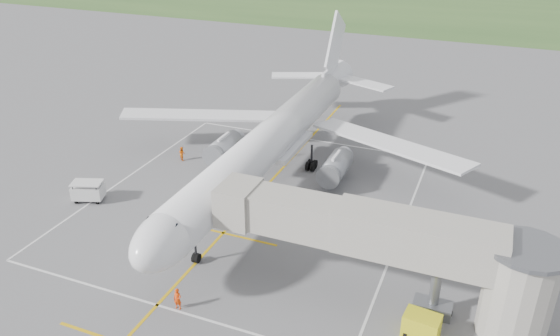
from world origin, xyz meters
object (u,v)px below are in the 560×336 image
at_px(jet_bridge, 405,249).
at_px(airliner, 272,140).
at_px(gpu_unit, 421,326).
at_px(ramp_worker_wing, 182,153).
at_px(baggage_cart, 88,191).
at_px(ramp_worker_nose, 178,299).

bearing_deg(jet_bridge, airliner, 137.81).
relative_size(jet_bridge, gpu_unit, 9.57).
bearing_deg(jet_bridge, ramp_worker_wing, 150.90).
relative_size(baggage_cart, ramp_worker_nose, 1.93).
height_order(baggage_cart, ramp_worker_nose, baggage_cart).
xyz_separation_m(baggage_cart, ramp_worker_wing, (3.42, 11.12, -0.22)).
bearing_deg(baggage_cart, jet_bridge, -26.58).
xyz_separation_m(jet_bridge, ramp_worker_nose, (-14.15, -6.22, -3.92)).
bearing_deg(gpu_unit, ramp_worker_wing, 155.17).
relative_size(ramp_worker_nose, ramp_worker_wing, 1.07).
height_order(airliner, gpu_unit, airliner).
height_order(jet_bridge, ramp_worker_wing, jet_bridge).
xyz_separation_m(jet_bridge, gpu_unit, (1.90, -2.58, -3.90)).
height_order(jet_bridge, ramp_worker_nose, jet_bridge).
height_order(airliner, jet_bridge, airliner).
distance_m(gpu_unit, ramp_worker_wing, 33.46).
bearing_deg(ramp_worker_nose, jet_bridge, 21.74).
height_order(gpu_unit, baggage_cart, baggage_cart).
distance_m(baggage_cart, ramp_worker_wing, 11.64).
xyz_separation_m(baggage_cart, ramp_worker_nose, (15.94, -9.94, -0.17)).
bearing_deg(airliner, jet_bridge, -42.19).
xyz_separation_m(gpu_unit, ramp_worker_nose, (-16.05, -3.63, -0.02)).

